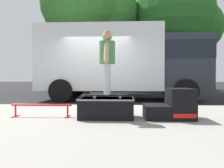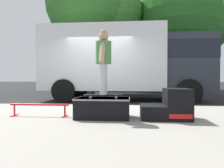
{
  "view_description": "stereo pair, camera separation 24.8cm",
  "coord_description": "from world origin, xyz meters",
  "px_view_note": "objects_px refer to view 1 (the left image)",
  "views": [
    {
      "loc": [
        0.95,
        -6.8,
        0.89
      ],
      "look_at": [
        0.66,
        -0.93,
        0.76
      ],
      "focal_mm": 33.52,
      "sensor_mm": 36.0,
      "label": 1
    },
    {
      "loc": [
        1.2,
        -6.78,
        0.89
      ],
      "look_at": [
        0.66,
        -0.93,
        0.76
      ],
      "focal_mm": 33.52,
      "sensor_mm": 36.0,
      "label": 2
    }
  ],
  "objects_px": {
    "skateboard": "(107,95)",
    "street_tree_main": "(90,5)",
    "skate_box": "(107,107)",
    "grind_rail": "(41,107)",
    "kicker_ramp": "(172,106)",
    "street_tree_neighbour": "(178,19)",
    "box_truck": "(123,61)",
    "skater_kid": "(107,57)"
  },
  "relations": [
    {
      "from": "skateboard",
      "to": "street_tree_main",
      "type": "relative_size",
      "value": 0.1
    },
    {
      "from": "skate_box",
      "to": "grind_rail",
      "type": "bearing_deg",
      "value": 177.65
    },
    {
      "from": "kicker_ramp",
      "to": "street_tree_neighbour",
      "type": "xyz_separation_m",
      "value": [
        2.49,
        9.27,
        4.3
      ]
    },
    {
      "from": "street_tree_neighbour",
      "to": "box_truck",
      "type": "bearing_deg",
      "value": -127.79
    },
    {
      "from": "box_truck",
      "to": "street_tree_main",
      "type": "distance_m",
      "value": 5.66
    },
    {
      "from": "grind_rail",
      "to": "street_tree_main",
      "type": "xyz_separation_m",
      "value": [
        -0.29,
        8.51,
        5.14
      ]
    },
    {
      "from": "grind_rail",
      "to": "box_truck",
      "type": "distance_m",
      "value": 5.26
    },
    {
      "from": "skate_box",
      "to": "skater_kid",
      "type": "distance_m",
      "value": 1.01
    },
    {
      "from": "street_tree_main",
      "to": "street_tree_neighbour",
      "type": "bearing_deg",
      "value": 7.38
    },
    {
      "from": "box_truck",
      "to": "street_tree_main",
      "type": "xyz_separation_m",
      "value": [
        -2.0,
        3.74,
        3.75
      ]
    },
    {
      "from": "grind_rail",
      "to": "skateboard",
      "type": "xyz_separation_m",
      "value": [
        1.37,
        -0.09,
        0.26
      ]
    },
    {
      "from": "kicker_ramp",
      "to": "grind_rail",
      "type": "relative_size",
      "value": 0.74
    },
    {
      "from": "street_tree_main",
      "to": "skateboard",
      "type": "bearing_deg",
      "value": -79.08
    },
    {
      "from": "kicker_ramp",
      "to": "skate_box",
      "type": "bearing_deg",
      "value": 179.99
    },
    {
      "from": "skateboard",
      "to": "box_truck",
      "type": "height_order",
      "value": "box_truck"
    },
    {
      "from": "street_tree_neighbour",
      "to": "street_tree_main",
      "type": "bearing_deg",
      "value": -172.62
    },
    {
      "from": "kicker_ramp",
      "to": "box_truck",
      "type": "relative_size",
      "value": 0.14
    },
    {
      "from": "box_truck",
      "to": "kicker_ramp",
      "type": "bearing_deg",
      "value": -78.82
    },
    {
      "from": "kicker_ramp",
      "to": "skater_kid",
      "type": "height_order",
      "value": "skater_kid"
    },
    {
      "from": "kicker_ramp",
      "to": "street_tree_neighbour",
      "type": "relative_size",
      "value": 0.13
    },
    {
      "from": "skate_box",
      "to": "street_tree_main",
      "type": "xyz_separation_m",
      "value": [
        -1.64,
        8.57,
        5.12
      ]
    },
    {
      "from": "grind_rail",
      "to": "street_tree_neighbour",
      "type": "bearing_deg",
      "value": 60.81
    },
    {
      "from": "skateboard",
      "to": "box_truck",
      "type": "distance_m",
      "value": 5.0
    },
    {
      "from": "grind_rail",
      "to": "street_tree_neighbour",
      "type": "height_order",
      "value": "street_tree_neighbour"
    },
    {
      "from": "street_tree_main",
      "to": "box_truck",
      "type": "bearing_deg",
      "value": -61.91
    },
    {
      "from": "grind_rail",
      "to": "skateboard",
      "type": "height_order",
      "value": "skateboard"
    },
    {
      "from": "grind_rail",
      "to": "box_truck",
      "type": "bearing_deg",
      "value": 70.34
    },
    {
      "from": "skater_kid",
      "to": "street_tree_neighbour",
      "type": "bearing_deg",
      "value": 67.89
    },
    {
      "from": "skate_box",
      "to": "skateboard",
      "type": "xyz_separation_m",
      "value": [
        0.02,
        -0.03,
        0.24
      ]
    },
    {
      "from": "street_tree_neighbour",
      "to": "kicker_ramp",
      "type": "bearing_deg",
      "value": -105.03
    },
    {
      "from": "box_truck",
      "to": "street_tree_neighbour",
      "type": "bearing_deg",
      "value": 52.21
    },
    {
      "from": "box_truck",
      "to": "street_tree_neighbour",
      "type": "distance_m",
      "value": 6.36
    },
    {
      "from": "skate_box",
      "to": "skateboard",
      "type": "height_order",
      "value": "skateboard"
    },
    {
      "from": "skater_kid",
      "to": "box_truck",
      "type": "xyz_separation_m",
      "value": [
        0.34,
        4.86,
        0.36
      ]
    },
    {
      "from": "skater_kid",
      "to": "box_truck",
      "type": "bearing_deg",
      "value": 86.05
    },
    {
      "from": "skater_kid",
      "to": "street_tree_main",
      "type": "distance_m",
      "value": 9.67
    },
    {
      "from": "grind_rail",
      "to": "skater_kid",
      "type": "height_order",
      "value": "skater_kid"
    },
    {
      "from": "kicker_ramp",
      "to": "skater_kid",
      "type": "relative_size",
      "value": 0.73
    },
    {
      "from": "kicker_ramp",
      "to": "grind_rail",
      "type": "height_order",
      "value": "kicker_ramp"
    },
    {
      "from": "skate_box",
      "to": "street_tree_neighbour",
      "type": "distance_m",
      "value": 10.92
    },
    {
      "from": "box_truck",
      "to": "skater_kid",
      "type": "bearing_deg",
      "value": -93.95
    },
    {
      "from": "kicker_ramp",
      "to": "skater_kid",
      "type": "distance_m",
      "value": 1.62
    }
  ]
}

